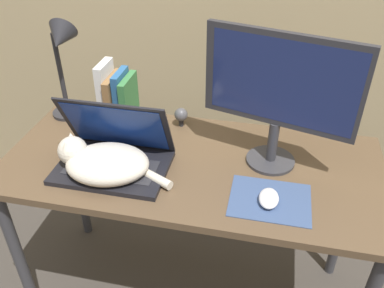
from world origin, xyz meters
name	(u,v)px	position (x,y,z in m)	size (l,w,h in m)	color
desk	(192,180)	(0.00, 0.31, 0.67)	(1.37, 0.62, 0.76)	brown
laptop	(114,155)	(-0.26, 0.23, 0.81)	(0.39, 0.27, 0.26)	black
cat	(103,162)	(-0.28, 0.17, 0.81)	(0.41, 0.25, 0.13)	beige
external_monitor	(280,91)	(0.28, 0.37, 1.04)	(0.51, 0.17, 0.48)	#333338
mousepad	(270,200)	(0.29, 0.16, 0.76)	(0.26, 0.20, 0.00)	#384C75
computer_mouse	(269,198)	(0.28, 0.15, 0.78)	(0.06, 0.10, 0.03)	silver
book_row	(117,97)	(-0.35, 0.52, 0.87)	(0.13, 0.16, 0.26)	white
desk_lamp	(61,55)	(-0.55, 0.50, 1.04)	(0.17, 0.17, 0.43)	#28282D
webcam	(181,115)	(-0.09, 0.54, 0.81)	(0.05, 0.05, 0.08)	#232328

